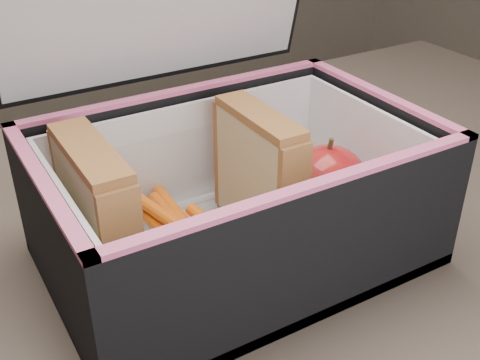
# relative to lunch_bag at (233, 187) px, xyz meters

# --- Properties ---
(lunch_bag) EXTENTS (0.29, 0.24, 0.29)m
(lunch_bag) POSITION_rel_lunch_bag_xyz_m (0.00, 0.00, 0.00)
(lunch_bag) COLOR black
(lunch_bag) RESTS_ON kitchen_table
(plastic_tub) EXTENTS (0.18, 0.13, 0.07)m
(plastic_tub) POSITION_rel_lunch_bag_xyz_m (-0.04, 0.00, -0.01)
(plastic_tub) COLOR white
(plastic_tub) RESTS_ON lunch_bag
(sandwich_left) EXTENTS (0.03, 0.10, 0.11)m
(sandwich_left) POSITION_rel_lunch_bag_xyz_m (-0.11, 0.00, 0.01)
(sandwich_left) COLOR tan
(sandwich_left) RESTS_ON plastic_tub
(sandwich_right) EXTENTS (0.03, 0.09, 0.10)m
(sandwich_right) POSITION_rel_lunch_bag_xyz_m (0.03, 0.00, 0.00)
(sandwich_right) COLOR tan
(sandwich_right) RESTS_ON plastic_tub
(carrot_sticks) EXTENTS (0.05, 0.14, 0.03)m
(carrot_sticks) POSITION_rel_lunch_bag_xyz_m (-0.04, 0.01, -0.03)
(carrot_sticks) COLOR #D24817
(carrot_sticks) RESTS_ON plastic_tub
(paper_napkin) EXTENTS (0.09, 0.09, 0.01)m
(paper_napkin) POSITION_rel_lunch_bag_xyz_m (0.08, -0.01, -0.05)
(paper_napkin) COLOR white
(paper_napkin) RESTS_ON lunch_bag
(red_apple) EXTENTS (0.07, 0.07, 0.07)m
(red_apple) POSITION_rel_lunch_bag_xyz_m (0.08, -0.01, -0.01)
(red_apple) COLOR maroon
(red_apple) RESTS_ON paper_napkin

